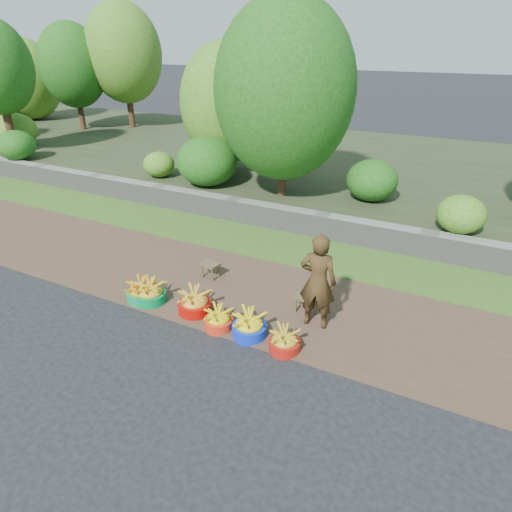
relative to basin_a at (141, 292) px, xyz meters
The scene contains 15 objects.
ground_plane 1.90m from the basin_a, ahead, with size 120.00×120.00×0.00m, color black.
dirt_shoulder 2.12m from the basin_a, 27.72° to the left, with size 80.00×2.50×0.02m, color #4B3728.
grass_verge 3.52m from the basin_a, 57.92° to the left, with size 80.00×1.50×0.04m, color #3C6220.
retaining_wall 4.27m from the basin_a, 63.99° to the left, with size 80.00×0.35×0.55m, color gray.
earth_bank 8.93m from the basin_a, 77.91° to the left, with size 80.00×10.00×0.50m, color #2F3920.
vegetation 7.68m from the basin_a, 92.19° to the left, with size 35.17×8.59×4.87m.
basin_a is the anchor object (origin of this frame).
basin_b 0.17m from the basin_a, ahead, with size 0.51×0.51×0.38m.
basin_c 1.01m from the basin_a, ahead, with size 0.54×0.54×0.40m.
basin_d 1.56m from the basin_a, ahead, with size 0.45×0.45×0.34m.
basin_e 2.07m from the basin_a, ahead, with size 0.52×0.52×0.39m.
basin_f 2.67m from the basin_a, ahead, with size 0.45×0.45×0.34m.
stool_left 1.33m from the basin_a, 61.45° to the left, with size 0.36×0.30×0.29m.
stool_right 2.76m from the basin_a, 18.32° to the left, with size 0.42×0.36×0.32m.
vendor_woman 2.99m from the basin_a, 12.83° to the left, with size 0.55×0.36×1.52m, color black.
Camera 1 is at (2.60, -4.34, 3.97)m, focal length 30.00 mm.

